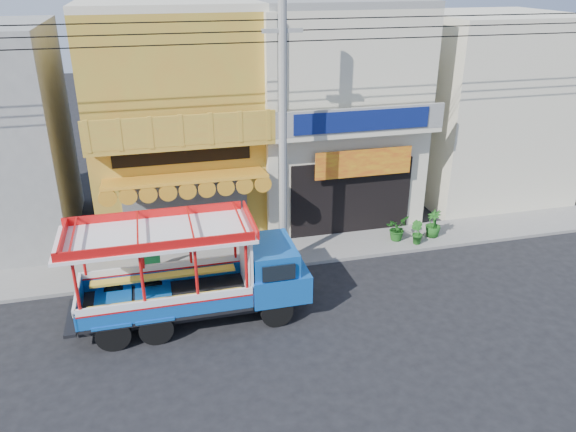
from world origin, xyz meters
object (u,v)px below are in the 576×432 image
(potted_plant_a, at_px, (397,228))
(potted_plant_b, at_px, (417,232))
(potted_plant_c, at_px, (433,224))
(songthaew_truck, at_px, (208,272))
(green_sign, at_px, (150,259))
(utility_pole, at_px, (287,119))

(potted_plant_a, distance_m, potted_plant_b, 0.73)
(potted_plant_c, bearing_deg, potted_plant_b, -71.00)
(songthaew_truck, bearing_deg, potted_plant_a, 23.52)
(green_sign, distance_m, potted_plant_a, 8.77)
(songthaew_truck, height_order, potted_plant_c, songthaew_truck)
(potted_plant_b, distance_m, potted_plant_c, 0.92)
(utility_pole, relative_size, potted_plant_b, 33.11)
(potted_plant_a, bearing_deg, potted_plant_b, -81.46)
(green_sign, bearing_deg, potted_plant_b, -2.12)
(potted_plant_a, bearing_deg, green_sign, 138.63)
(utility_pole, bearing_deg, potted_plant_c, 5.28)
(utility_pole, xyz_separation_m, green_sign, (-4.50, 0.50, -4.51))
(utility_pole, distance_m, potted_plant_b, 6.59)
(songthaew_truck, bearing_deg, potted_plant_b, 18.97)
(potted_plant_c, bearing_deg, utility_pole, -89.63)
(songthaew_truck, relative_size, potted_plant_a, 7.41)
(green_sign, bearing_deg, utility_pole, -6.31)
(potted_plant_a, height_order, potted_plant_b, potted_plant_a)
(potted_plant_b, bearing_deg, potted_plant_c, -84.16)
(songthaew_truck, relative_size, potted_plant_c, 6.39)
(green_sign, height_order, potted_plant_c, potted_plant_c)
(utility_pole, height_order, songthaew_truck, utility_pole)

